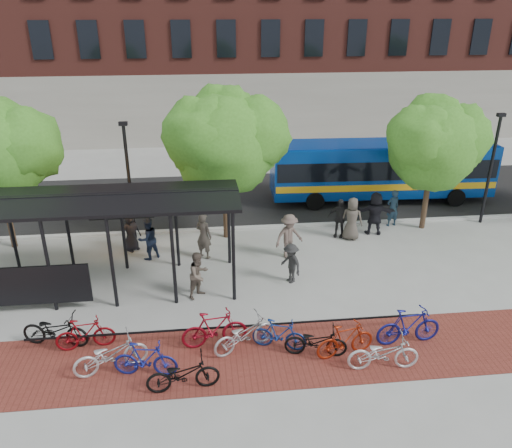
{
  "coord_description": "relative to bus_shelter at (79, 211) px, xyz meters",
  "views": [
    {
      "loc": [
        -3.85,
        -16.69,
        9.42
      ],
      "look_at": [
        -1.94,
        0.92,
        1.6
      ],
      "focal_mm": 35.0,
      "sensor_mm": 36.0,
      "label": 1
    }
  ],
  "objects": [
    {
      "name": "ground",
      "position": [
        8.13,
        0.48,
        -3.0
      ],
      "size": [
        160.0,
        160.0,
        0.0
      ],
      "primitive_type": "plane",
      "color": "#9E9E99",
      "rests_on": "ground"
    },
    {
      "name": "asphalt_street",
      "position": [
        8.13,
        8.48,
        -2.99
      ],
      "size": [
        160.0,
        8.0,
        0.01
      ],
      "primitive_type": "cube",
      "color": "black",
      "rests_on": "ground"
    },
    {
      "name": "curb",
      "position": [
        8.13,
        4.48,
        -2.94
      ],
      "size": [
        160.0,
        0.25,
        0.12
      ],
      "primitive_type": "cube",
      "color": "#B7B7B2",
      "rests_on": "ground"
    },
    {
      "name": "brick_strip",
      "position": [
        6.13,
        -4.52,
        -3.0
      ],
      "size": [
        24.0,
        3.0,
        0.01
      ],
      "primitive_type": "cube",
      "color": "maroon",
      "rests_on": "ground"
    },
    {
      "name": "bike_rack_rail",
      "position": [
        4.83,
        -3.62,
        -3.0
      ],
      "size": [
        12.0,
        0.05,
        0.95
      ],
      "primitive_type": "cube",
      "color": "black",
      "rests_on": "ground"
    },
    {
      "name": "bus_shelter",
      "position": [
        0.0,
        0.0,
        0.0
      ],
      "size": [
        10.6,
        3.07,
        3.6
      ],
      "color": "black",
      "rests_on": "ground"
    },
    {
      "name": "tree_b",
      "position": [
        5.23,
        3.83,
        1.46
      ],
      "size": [
        5.15,
        4.2,
        6.47
      ],
      "color": "#382619",
      "rests_on": "ground"
    },
    {
      "name": "tree_c",
      "position": [
        14.22,
        3.83,
        1.06
      ],
      "size": [
        4.66,
        3.8,
        5.92
      ],
      "color": "#382619",
      "rests_on": "ground"
    },
    {
      "name": "lamp_post_left",
      "position": [
        1.13,
        4.08,
        -0.25
      ],
      "size": [
        0.35,
        0.2,
        5.12
      ],
      "color": "black",
      "rests_on": "ground"
    },
    {
      "name": "lamp_post_right",
      "position": [
        17.13,
        4.08,
        -0.25
      ],
      "size": [
        0.35,
        0.2,
        5.12
      ],
      "color": "black",
      "rests_on": "ground"
    },
    {
      "name": "bus",
      "position": [
        13.34,
        7.54,
        -1.25
      ],
      "size": [
        11.35,
        2.99,
        3.04
      ],
      "rotation": [
        0.0,
        0.0,
        -0.04
      ],
      "color": "navy",
      "rests_on": "ground"
    },
    {
      "name": "bike_0",
      "position": [
        -0.35,
        -3.34,
        -2.46
      ],
      "size": [
        2.15,
        1.14,
        1.07
      ],
      "primitive_type": "imported",
      "rotation": [
        0.0,
        0.0,
        1.35
      ],
      "color": "black",
      "rests_on": "ground"
    },
    {
      "name": "bike_1",
      "position": [
        0.58,
        -3.6,
        -2.48
      ],
      "size": [
        1.77,
        0.7,
        1.03
      ],
      "primitive_type": "imported",
      "rotation": [
        0.0,
        0.0,
        1.7
      ],
      "color": "maroon",
      "rests_on": "ground"
    },
    {
      "name": "bike_2",
      "position": [
        1.48,
        -4.68,
        -2.46
      ],
      "size": [
        2.18,
        1.36,
        1.08
      ],
      "primitive_type": "imported",
      "rotation": [
        0.0,
        0.0,
        1.91
      ],
      "color": "#B0B0B3",
      "rests_on": "ground"
    },
    {
      "name": "bike_3",
      "position": [
        2.45,
        -5.0,
        -2.46
      ],
      "size": [
        1.84,
        0.78,
        1.07
      ],
      "primitive_type": "imported",
      "rotation": [
        0.0,
        0.0,
        1.41
      ],
      "color": "navy",
      "rests_on": "ground"
    },
    {
      "name": "bike_4",
      "position": [
        3.49,
        -5.66,
        -2.49
      ],
      "size": [
        1.99,
        0.85,
        1.02
      ],
      "primitive_type": "imported",
      "rotation": [
        0.0,
        0.0,
        1.66
      ],
      "color": "black",
      "rests_on": "ground"
    },
    {
      "name": "bike_5",
      "position": [
        4.38,
        -3.88,
        -2.4
      ],
      "size": [
        2.03,
        0.79,
        1.19
      ],
      "primitive_type": "imported",
      "rotation": [
        0.0,
        0.0,
        1.69
      ],
      "color": "maroon",
      "rests_on": "ground"
    },
    {
      "name": "bike_6",
      "position": [
        5.24,
        -4.14,
        -2.47
      ],
      "size": [
        2.13,
        1.49,
        1.06
      ],
      "primitive_type": "imported",
      "rotation": [
        0.0,
        0.0,
        2.0
      ],
      "color": "#A09FA2",
      "rests_on": "ground"
    },
    {
      "name": "bike_7",
      "position": [
        6.27,
        -4.22,
        -2.51
      ],
      "size": [
        1.7,
        0.95,
        0.98
      ],
      "primitive_type": "imported",
      "rotation": [
        0.0,
        0.0,
        1.25
      ],
      "color": "navy",
      "rests_on": "ground"
    },
    {
      "name": "bike_8",
      "position": [
        7.28,
        -4.64,
        -2.52
      ],
      "size": [
        1.9,
        0.96,
        0.95
      ],
      "primitive_type": "imported",
      "rotation": [
        0.0,
        0.0,
        1.38
      ],
      "color": "black",
      "rests_on": "ground"
    },
    {
      "name": "bike_9",
      "position": [
        8.12,
        -4.75,
        -2.46
      ],
      "size": [
        1.88,
        0.89,
        1.09
      ],
      "primitive_type": "imported",
      "rotation": [
        0.0,
        0.0,
        1.79
      ],
      "color": "maroon",
      "rests_on": "ground"
    },
    {
      "name": "bike_10",
      "position": [
        9.02,
        -5.43,
        -2.47
      ],
      "size": [
        2.04,
        0.79,
        1.06
      ],
      "primitive_type": "imported",
      "rotation": [
        0.0,
        0.0,
        1.53
      ],
      "color": "#BABABD",
      "rests_on": "ground"
    },
    {
      "name": "bike_11",
      "position": [
        10.16,
        -4.39,
        -2.39
      ],
      "size": [
        2.05,
        0.71,
        1.21
      ],
      "primitive_type": "imported",
      "rotation": [
        0.0,
        0.0,
        1.64
      ],
      "color": "navy",
      "rests_on": "ground"
    },
    {
      "name": "pedestrian_0",
      "position": [
        1.16,
        2.91,
        -2.15
      ],
      "size": [
        0.97,
        0.96,
        1.69
      ],
      "primitive_type": "imported",
      "rotation": [
        0.0,
        0.0,
        0.77
      ],
      "color": "black",
      "rests_on": "ground"
    },
    {
      "name": "pedestrian_1",
      "position": [
        4.15,
        1.91,
        -2.03
      ],
      "size": [
        0.84,
        0.78,
        1.93
      ],
      "primitive_type": "imported",
      "rotation": [
        0.0,
        0.0,
        2.54
      ],
      "color": "#49423A",
      "rests_on": "ground"
    },
    {
      "name": "pedestrian_2",
      "position": [
        1.94,
        2.05,
        -2.12
      ],
      "size": [
        1.08,
        1.03,
        1.75
      ],
      "primitive_type": "imported",
      "rotation": [
        0.0,
        0.0,
        3.74
      ],
      "color": "#1A243C",
      "rests_on": "ground"
    },
    {
      "name": "pedestrian_3",
      "position": [
        7.54,
        1.54,
        -2.07
      ],
      "size": [
        1.37,
        1.07,
        1.87
      ],
      "primitive_type": "imported",
      "rotation": [
        0.0,
        0.0,
        0.35
      ],
      "color": "brown",
      "rests_on": "ground"
    },
    {
      "name": "pedestrian_4",
      "position": [
        10.06,
        3.27,
        -2.12
      ],
      "size": [
        1.12,
        0.84,
        1.76
      ],
      "primitive_type": "imported",
      "rotation": [
        0.0,
        0.0,
        5.82
      ],
      "color": "black",
      "rests_on": "ground"
    },
    {
      "name": "pedestrian_5",
      "position": [
        11.69,
        3.39,
        -2.02
      ],
      "size": [
        1.89,
        0.9,
        1.96
      ],
      "primitive_type": "imported",
      "rotation": [
        0.0,
        0.0,
        2.96
      ],
      "color": "black",
      "rests_on": "ground"
    },
    {
      "name": "pedestrian_6",
      "position": [
        10.52,
        2.97,
        -2.05
      ],
      "size": [
        1.09,
        0.93,
        1.9
      ],
      "primitive_type": "imported",
      "rotation": [
        0.0,
        0.0,
        2.72
      ],
      "color": "#49423A",
      "rests_on": "ground"
    },
    {
      "name": "pedestrian_7",
      "position": [
        12.79,
        4.16,
        -2.13
      ],
      "size": [
        0.72,
        0.55,
        1.74
      ],
      "primitive_type": "imported",
      "rotation": [
        0.0,
        0.0,
        3.38
      ],
      "color": "#1E3447",
      "rests_on": "ground"
    },
    {
      "name": "pedestrian_8",
      "position": [
        3.94,
        -1.02,
        -2.15
      ],
      "size": [
        1.03,
        1.03,
        1.69
      ],
      "primitive_type": "imported",
      "rotation": [
        0.0,
        0.0,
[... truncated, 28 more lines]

